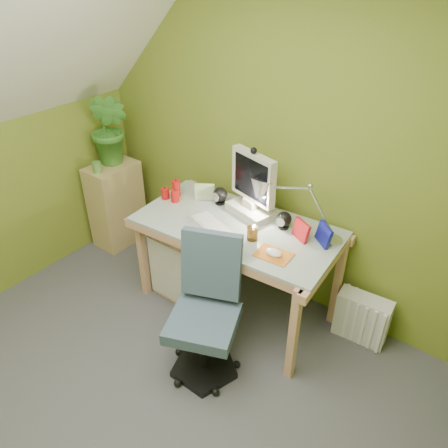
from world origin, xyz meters
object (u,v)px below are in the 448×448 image
Objects in this scene: desk at (236,268)px; potted_plant at (110,129)px; monitor at (253,182)px; desk_lamp at (313,199)px; side_ledge at (117,204)px; radiator at (362,318)px; task_chair at (203,323)px.

potted_plant reaches higher than desk.
monitor is 0.92× the size of desk_lamp.
desk is at bearing -156.37° from desk_lamp.
potted_plant is (-1.83, -0.06, 0.05)m from desk_lamp.
potted_plant reaches higher than monitor.
desk is 1.55m from potted_plant.
monitor is 0.45m from desk_lamp.
desk_lamp is at bearing 3.49° from side_ledge.
monitor is at bearing 85.55° from desk.
radiator is at bearing 4.10° from potted_plant.
desk_lamp is (0.45, 0.18, 0.65)m from desk.
desk_lamp is 1.55× the size of radiator.
side_ledge is 2.15× the size of radiator.
monitor is at bearing -178.17° from desk_lamp.
desk_lamp is at bearing -171.55° from radiator.
task_chair is (1.57, -0.67, 0.03)m from side_ledge.
radiator is at bearing 13.30° from desk.
radiator is (0.87, 0.10, -0.82)m from monitor.
desk_lamp reaches higher than radiator.
side_ledge reaches higher than desk.
potted_plant is 1.73× the size of radiator.
radiator is (0.42, 0.10, -0.84)m from desk_lamp.
desk_lamp reaches higher than desk.
desk_lamp reaches higher than task_chair.
desk is at bearing 84.97° from task_chair.
desk_lamp is at bearing 49.01° from task_chair.
desk is 1.67× the size of task_chair.
radiator is (0.87, 0.28, -0.19)m from desk.
potted_plant is (0.00, 0.05, 0.69)m from side_ledge.
desk is 0.63m from task_chair.
side_ledge is at bearing -174.68° from desk_lamp.
desk is 2.25× the size of potted_plant.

